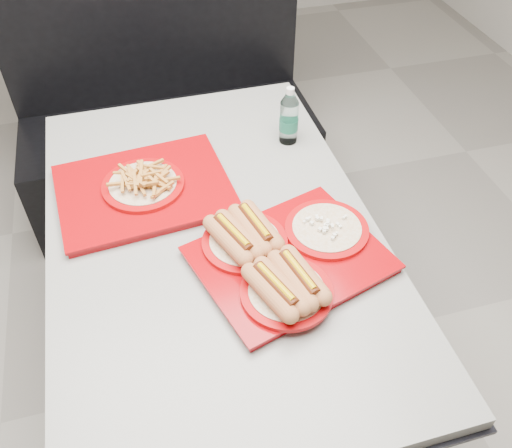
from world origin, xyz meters
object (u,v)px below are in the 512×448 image
object	(u,v)px
booth_bench	(167,120)
tray_near	(283,255)
diner_table	(215,268)
tray_far	(144,186)
water_bottle	(289,119)

from	to	relation	value
booth_bench	tray_near	xyz separation A→B (m)	(0.15, -1.27, 0.39)
diner_table	booth_bench	xyz separation A→B (m)	(0.00, 1.09, -0.18)
booth_bench	tray_far	xyz separation A→B (m)	(-0.16, -0.89, 0.38)
tray_far	diner_table	bearing A→B (deg)	-50.68
tray_near	water_bottle	size ratio (longest dim) A/B	2.79
booth_bench	tray_near	distance (m)	1.34
diner_table	booth_bench	bearing A→B (deg)	90.00
tray_far	water_bottle	bearing A→B (deg)	16.12
diner_table	tray_far	bearing A→B (deg)	129.32
tray_near	tray_far	size ratio (longest dim) A/B	1.04
tray_far	tray_near	bearing A→B (deg)	-50.42
diner_table	booth_bench	distance (m)	1.11
water_bottle	tray_far	bearing A→B (deg)	-163.88
tray_near	water_bottle	xyz separation A→B (m)	(0.18, 0.52, 0.05)
diner_table	booth_bench	size ratio (longest dim) A/B	1.05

